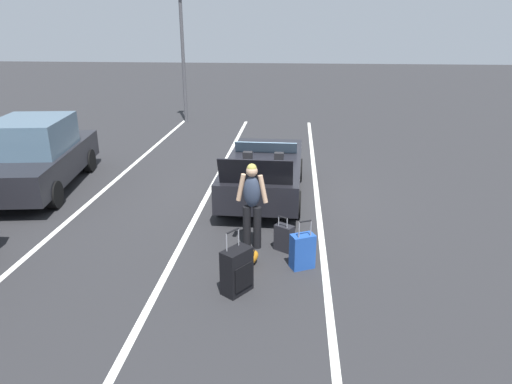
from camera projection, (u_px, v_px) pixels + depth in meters
ground_plane at (264, 196)px, 11.37m from camera, size 80.00×80.00×0.00m
lot_line_near at (317, 197)px, 11.27m from camera, size 18.00×0.12×0.01m
lot_line_mid at (208, 194)px, 11.48m from camera, size 18.00×0.12×0.01m
lot_line_far at (103, 191)px, 11.70m from camera, size 18.00×0.12×0.01m
convertible_car at (265, 170)px, 11.35m from camera, size 4.21×1.90×1.52m
suitcase_large_black at (237, 271)px, 7.18m from camera, size 0.55×0.51×1.05m
suitcase_medium_bright at (302, 251)px, 7.93m from camera, size 0.39×0.46×0.92m
suitcase_small_carryon at (284, 238)px, 8.56m from camera, size 0.35×0.39×0.70m
duffel_bag at (244, 259)px, 7.98m from camera, size 0.69×0.63×0.34m
traveler_person at (252, 201)px, 8.44m from camera, size 0.26×0.61×1.65m
parked_sedan_far at (36, 155)px, 11.54m from camera, size 4.71×2.42×1.82m
parking_lamp_post at (183, 46)px, 18.80m from camera, size 0.50×0.24×5.39m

